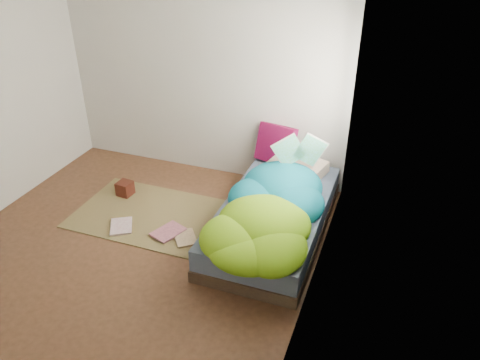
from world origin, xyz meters
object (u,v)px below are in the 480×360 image
pillow_magenta (276,144)px  floor_book_b (161,228)px  bed (274,218)px  floor_book_a (111,227)px  open_book (300,142)px  wooden_box (125,188)px

pillow_magenta → floor_book_b: 1.63m
bed → floor_book_b: bed is taller
floor_book_a → bed: bearing=-11.5°
open_book → bed: bearing=-127.4°
open_book → floor_book_a: (-1.73, -1.05, -0.80)m
bed → open_book: 0.83m
pillow_magenta → wooden_box: (-1.57, -0.82, -0.47)m
floor_book_a → floor_book_b: bearing=-11.0°
bed → wooden_box: (-1.83, 0.09, -0.08)m
bed → wooden_box: bed is taller
open_book → pillow_magenta: bearing=107.5°
bed → floor_book_a: (-1.62, -0.55, -0.15)m
bed → pillow_magenta: (-0.26, 0.91, 0.39)m
open_book → wooden_box: 2.12m
bed → floor_book_b: (-1.12, -0.38, -0.14)m
wooden_box → floor_book_a: (0.22, -0.64, -0.07)m
open_book → floor_book_b: bearing=-169.4°
open_book → floor_book_a: 2.18m
bed → wooden_box: 1.84m
floor_book_a → floor_book_b: 0.53m
floor_book_a → floor_book_b: (0.50, 0.17, 0.00)m
wooden_box → floor_book_a: 0.68m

